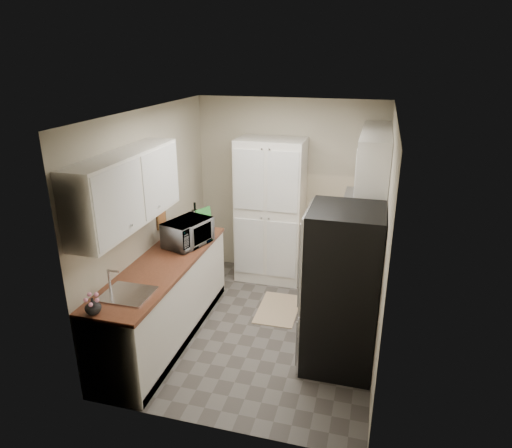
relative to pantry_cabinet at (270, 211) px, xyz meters
name	(u,v)px	position (x,y,z in m)	size (l,w,h in m)	color
ground	(260,327)	(0.20, -1.32, -1.00)	(3.20, 3.20, 0.00)	#56514C
room_shell	(259,196)	(0.18, -1.32, 0.63)	(2.64, 3.24, 2.52)	#B0A58E
pantry_cabinet	(270,211)	(0.00, 0.00, 0.00)	(0.90, 0.55, 2.00)	silver
base_cabinet_left	(165,302)	(-0.79, -1.75, -0.56)	(0.60, 2.30, 0.88)	silver
countertop_left	(162,264)	(-0.79, -1.75, -0.10)	(0.63, 2.33, 0.04)	brown
base_cabinet_right	(354,261)	(1.19, -0.12, -0.56)	(0.60, 0.80, 0.88)	silver
countertop_right	(357,229)	(1.19, -0.12, -0.10)	(0.63, 0.83, 0.04)	brown
electric_range	(349,286)	(1.17, -0.93, -0.52)	(0.71, 0.78, 1.13)	#B7B7BC
refrigerator	(342,290)	(1.14, -1.73, -0.15)	(0.70, 0.72, 1.70)	#B7B7BC
microwave	(188,233)	(-0.71, -1.21, 0.07)	(0.55, 0.37, 0.30)	silver
wine_bottle	(195,218)	(-0.80, -0.75, 0.09)	(0.09, 0.09, 0.34)	black
flower_vase	(93,306)	(-0.91, -2.83, -0.01)	(0.14, 0.14, 0.15)	silver
cutting_board	(204,220)	(-0.68, -0.75, 0.07)	(0.02, 0.24, 0.31)	green
toaster_oven	(356,218)	(1.17, -0.08, 0.04)	(0.34, 0.43, 0.25)	#BCBDC0
fruit_basket	(359,205)	(1.19, -0.08, 0.21)	(0.22, 0.22, 0.09)	#FF6700
kitchen_mat	(278,309)	(0.32, -0.87, -0.99)	(0.49, 0.79, 0.01)	tan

